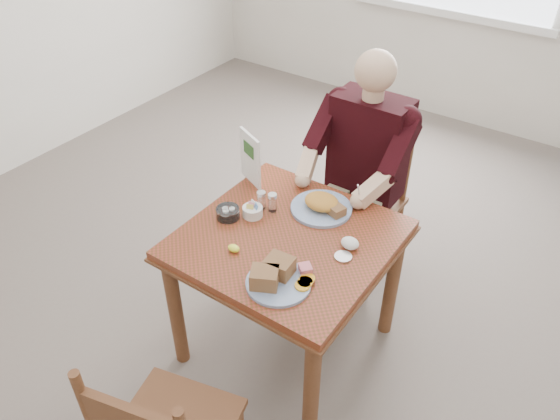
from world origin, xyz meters
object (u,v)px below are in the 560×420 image
Objects in this scene: table at (287,254)px; near_plate at (277,276)px; chair_far at (364,199)px; diner at (362,157)px; far_plate at (323,205)px.

table is 0.34m from near_plate.
diner is (0.00, -0.09, 0.33)m from chair_far.
chair_far reaches higher than near_plate.
near_plate is at bearing -64.43° from table.
table is at bearing 115.57° from near_plate.
near_plate reaches higher than far_plate.
table is 0.81m from chair_far.
diner is 3.63× the size of far_plate.
table is 0.97× the size of chair_far.
table is at bearing -96.64° from far_plate.
far_plate is (0.03, -0.54, 0.30)m from chair_far.
far_plate is (-0.10, 0.53, -0.00)m from near_plate.
chair_far is 2.49× the size of far_plate.
diner is 3.99× the size of near_plate.
table is at bearing -90.00° from diner.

